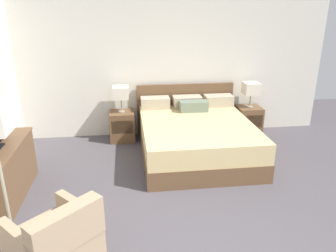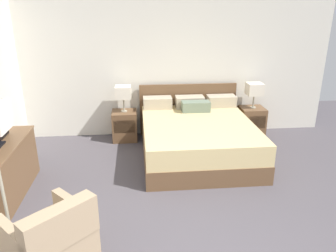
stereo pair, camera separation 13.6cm
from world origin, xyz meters
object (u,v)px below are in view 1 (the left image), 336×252
table_lamp_right (251,89)px  armchair_by_window (56,245)px  table_lamp_left (121,93)px  nightstand_right (248,120)px  bed (195,136)px  nightstand_left (122,126)px  dresser (1,172)px

table_lamp_right → armchair_by_window: 4.39m
table_lamp_left → table_lamp_right: same height
nightstand_right → table_lamp_left: (-2.40, 0.00, 0.63)m
nightstand_right → armchair_by_window: bearing=-133.7°
bed → nightstand_left: 1.43m
table_lamp_right → armchair_by_window: (-3.00, -3.14, -0.61)m
dresser → nightstand_right: bearing=24.1°
nightstand_left → table_lamp_left: table_lamp_left is taller
table_lamp_left → table_lamp_right: bearing=0.0°
bed → table_lamp_left: 1.54m
dresser → nightstand_left: bearing=49.0°
armchair_by_window → dresser: bearing=123.8°
nightstand_left → table_lamp_left: size_ratio=1.15×
nightstand_left → table_lamp_right: bearing=0.0°
nightstand_left → dresser: (-1.52, -1.76, 0.10)m
nightstand_left → table_lamp_left: 0.63m
table_lamp_left → dresser: (-1.52, -1.76, -0.53)m
nightstand_left → table_lamp_right: 2.48m
dresser → armchair_by_window: (0.93, -1.38, -0.08)m
nightstand_right → armchair_by_window: (-3.00, -3.14, 0.01)m
nightstand_right → dresser: size_ratio=0.40×
table_lamp_right → armchair_by_window: table_lamp_right is taller
nightstand_right → armchair_by_window: size_ratio=0.56×
nightstand_right → dresser: (-3.93, -1.76, 0.10)m
table_lamp_left → nightstand_left: bearing=-90.0°
dresser → table_lamp_left: bearing=49.1°
bed → nightstand_left: bearing=147.2°
bed → nightstand_right: size_ratio=3.93×
nightstand_left → nightstand_right: size_ratio=1.00×
nightstand_right → armchair_by_window: 4.34m
dresser → armchair_by_window: armchair_by_window is taller
table_lamp_left → armchair_by_window: table_lamp_left is taller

